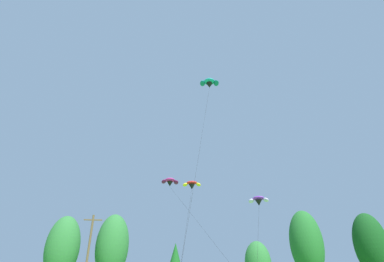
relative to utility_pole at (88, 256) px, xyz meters
name	(u,v)px	position (x,y,z in m)	size (l,w,h in m)	color
treeline_tree_b	(62,248)	(-6.33, 11.67, 2.02)	(5.04, 5.04, 12.01)	#472D19
treeline_tree_c	(112,246)	(0.76, 14.02, 2.55)	(5.28, 5.28, 12.90)	#472D19
treeline_tree_f	(306,243)	(34.12, 13.90, 3.42)	(5.67, 5.67, 14.32)	#472D19
treeline_tree_g	(371,245)	(44.46, 11.40, 2.98)	(5.47, 5.47, 13.60)	#472D19
utility_pole	(88,256)	(0.00, 0.00, 0.00)	(2.20, 0.26, 9.98)	brown
parafoil_kite_high_teal	(209,83)	(13.31, -9.76, 18.76)	(5.20, 8.11, 23.03)	teal
parafoil_kite_mid_purple	(259,201)	(19.77, -4.56, 5.94)	(5.93, 11.61, 10.18)	purple
parafoil_kite_far_red_yellow	(192,185)	(11.75, -4.57, 7.58)	(3.57, 13.19, 11.74)	red
parafoil_kite_low_magenta	(170,182)	(9.48, 4.60, 10.75)	(6.94, 20.60, 15.04)	#D12893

